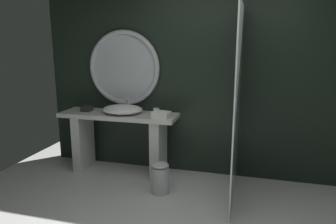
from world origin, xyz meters
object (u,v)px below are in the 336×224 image
object	(u,v)px
round_wall_mirror	(124,68)
vessel_sink	(123,109)
waste_bin	(160,178)
folded_hand_towel	(161,115)
tumbler_cup	(156,112)
tissue_box	(87,109)

from	to	relation	value
round_wall_mirror	vessel_sink	bearing A→B (deg)	-74.79
waste_bin	folded_hand_towel	distance (m)	0.76
tumbler_cup	round_wall_mirror	size ratio (longest dim) A/B	0.10
tissue_box	round_wall_mirror	size ratio (longest dim) A/B	0.13
tumbler_cup	tissue_box	size ratio (longest dim) A/B	0.80
vessel_sink	tumbler_cup	distance (m)	0.48
round_wall_mirror	folded_hand_towel	world-z (taller)	round_wall_mirror
tissue_box	waste_bin	distance (m)	1.45
vessel_sink	waste_bin	distance (m)	1.06
vessel_sink	folded_hand_towel	bearing A→B (deg)	-12.75
tissue_box	waste_bin	world-z (taller)	tissue_box
vessel_sink	round_wall_mirror	world-z (taller)	round_wall_mirror
vessel_sink	round_wall_mirror	distance (m)	0.58
vessel_sink	tissue_box	size ratio (longest dim) A/B	4.11
vessel_sink	tissue_box	world-z (taller)	vessel_sink
folded_hand_towel	tumbler_cup	bearing A→B (deg)	133.38
tissue_box	folded_hand_towel	world-z (taller)	folded_hand_towel
round_wall_mirror	waste_bin	distance (m)	1.58
tissue_box	tumbler_cup	bearing A→B (deg)	-2.20
tumbler_cup	folded_hand_towel	world-z (taller)	tumbler_cup
waste_bin	folded_hand_towel	size ratio (longest dim) A/B	1.80
vessel_sink	tumbler_cup	size ratio (longest dim) A/B	5.16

